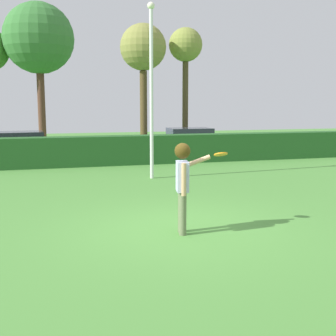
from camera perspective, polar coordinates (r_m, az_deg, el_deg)
ground_plane at (r=8.90m, az=1.99°, el=-7.96°), size 60.00×60.00×0.00m
person at (r=8.34m, az=1.97°, el=-1.28°), size 0.78×0.56×1.77m
frisbee at (r=8.83m, az=6.92°, el=1.80°), size 0.28×0.27×0.12m
lamppost at (r=14.60m, az=-2.19°, el=11.08°), size 0.24×0.24×5.75m
hedge_row at (r=18.11m, az=-7.51°, el=2.30°), size 25.47×0.90×1.20m
parked_car_black at (r=20.99m, az=-19.09°, el=2.99°), size 4.34×2.12×1.25m
parked_car_blue at (r=22.87m, az=2.85°, el=3.85°), size 4.26×1.93×1.25m
bare_elm_tree at (r=23.96m, az=-3.28°, el=15.21°), size 2.46×2.46×6.72m
willow_tree at (r=26.74m, az=-16.58°, el=15.88°), size 3.99×3.99×8.18m
maple_tree at (r=24.96m, az=2.32°, el=15.29°), size 1.86×1.86×6.67m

